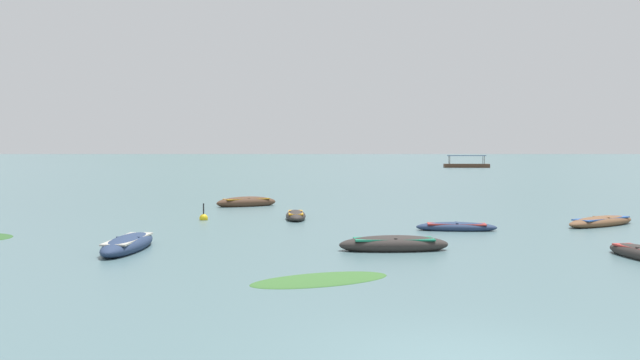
{
  "coord_description": "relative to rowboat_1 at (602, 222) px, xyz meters",
  "views": [
    {
      "loc": [
        -2.02,
        -9.36,
        2.97
      ],
      "look_at": [
        -2.11,
        52.42,
        0.42
      ],
      "focal_mm": 38.01,
      "sensor_mm": 36.0,
      "label": 1
    }
  ],
  "objects": [
    {
      "name": "ground_plane",
      "position": [
        -9.36,
        1482.09,
        -0.15
      ],
      "size": [
        6000.0,
        6000.0,
        0.0
      ],
      "primitive_type": "plane",
      "color": "slate"
    },
    {
      "name": "mountain_1",
      "position": [
        -434.76,
        2466.84,
        267.26
      ],
      "size": [
        1490.09,
        1490.09,
        534.83
      ],
      "primitive_type": "cone",
      "color": "#56665B",
      "rests_on": "ground"
    },
    {
      "name": "mountain_2",
      "position": [
        717.78,
        2185.27,
        161.48
      ],
      "size": [
        907.63,
        907.63,
        323.26
      ],
      "primitive_type": "cone",
      "color": "#4C5B56",
      "rests_on": "ground"
    },
    {
      "name": "rowboat_1",
      "position": [
        0.0,
        0.0,
        0.0
      ],
      "size": [
        3.98,
        3.33,
        0.48
      ],
      "color": "brown",
      "rests_on": "ground"
    },
    {
      "name": "rowboat_2",
      "position": [
        -12.46,
        2.64,
        -0.0
      ],
      "size": [
        1.02,
        3.1,
        0.48
      ],
      "color": "#2D2826",
      "rests_on": "ground"
    },
    {
      "name": "rowboat_3",
      "position": [
        -17.21,
        -6.86,
        0.03
      ],
      "size": [
        1.12,
        4.08,
        0.57
      ],
      "color": "navy",
      "rests_on": "ground"
    },
    {
      "name": "rowboat_4",
      "position": [
        -15.43,
        9.8,
        0.05
      ],
      "size": [
        3.57,
        2.62,
        0.66
      ],
      "color": "#4C3323",
      "rests_on": "ground"
    },
    {
      "name": "rowboat_5",
      "position": [
        -9.15,
        -6.93,
        0.03
      ],
      "size": [
        3.39,
        1.26,
        0.57
      ],
      "color": "#2D2826",
      "rests_on": "ground"
    },
    {
      "name": "rowboat_6",
      "position": [
        -6.21,
        -1.75,
        -0.02
      ],
      "size": [
        3.11,
        1.18,
        0.41
      ],
      "color": "navy",
      "rests_on": "ground"
    },
    {
      "name": "ferry_0",
      "position": [
        16.6,
        101.88,
        0.29
      ],
      "size": [
        8.74,
        3.77,
        2.54
      ],
      "color": "#4C3323",
      "rests_on": "ground"
    },
    {
      "name": "mooring_buoy",
      "position": [
        -16.48,
        2.22,
        -0.06
      ],
      "size": [
        0.37,
        0.37,
        0.84
      ],
      "color": "yellow",
      "rests_on": "ground"
    },
    {
      "name": "weed_patch_0",
      "position": [
        -11.37,
        -11.67,
        -0.15
      ],
      "size": [
        3.84,
        3.03,
        0.14
      ],
      "primitive_type": "ellipsoid",
      "rotation": [
        0.0,
        0.0,
        0.48
      ],
      "color": "#38662D",
      "rests_on": "ground"
    }
  ]
}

